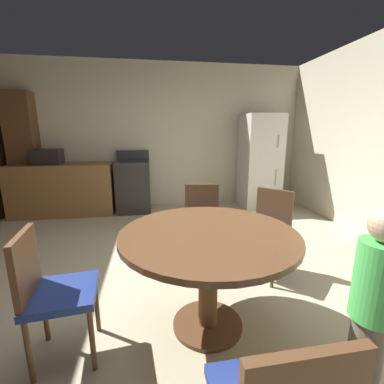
{
  "coord_description": "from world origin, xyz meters",
  "views": [
    {
      "loc": [
        -0.19,
        -2.18,
        1.44
      ],
      "look_at": [
        0.26,
        0.69,
        0.77
      ],
      "focal_mm": 24.31,
      "sensor_mm": 36.0,
      "label": 1
    }
  ],
  "objects": [
    {
      "name": "wall_back",
      "position": [
        0.0,
        3.0,
        1.35
      ],
      "size": [
        5.78,
        0.12,
        2.7
      ],
      "primitive_type": "cube",
      "color": "beige",
      "rests_on": "ground"
    },
    {
      "name": "pantry_column",
      "position": [
        -2.37,
        2.78,
        1.05
      ],
      "size": [
        0.44,
        0.36,
        2.1
      ],
      "primitive_type": "cube",
      "color": "brown",
      "rests_on": "ground"
    },
    {
      "name": "chair_west",
      "position": [
        -0.84,
        -0.63,
        0.5
      ],
      "size": [
        0.44,
        0.44,
        0.87
      ],
      "rotation": [
        0.0,
        0.0,
        6.4
      ],
      "color": "brown",
      "rests_on": "ground"
    },
    {
      "name": "chair_north",
      "position": [
        0.34,
        0.5,
        0.5
      ],
      "size": [
        0.46,
        0.46,
        0.87
      ],
      "rotation": [
        0.0,
        0.0,
        4.56
      ],
      "color": "brown",
      "rests_on": "ground"
    },
    {
      "name": "refrigerator",
      "position": [
        1.87,
        2.55,
        0.88
      ],
      "size": [
        0.68,
        0.68,
        1.76
      ],
      "color": "white",
      "rests_on": "ground"
    },
    {
      "name": "oven_range",
      "position": [
        -0.53,
        2.6,
        0.47
      ],
      "size": [
        0.6,
        0.6,
        1.1
      ],
      "color": "#2D2B28",
      "rests_on": "ground"
    },
    {
      "name": "ground_plane",
      "position": [
        0.0,
        0.0,
        0.0
      ],
      "size": [
        14.0,
        14.0,
        0.0
      ],
      "primitive_type": "plane",
      "color": "beige"
    },
    {
      "name": "dining_table",
      "position": [
        0.19,
        -0.52,
        0.61
      ],
      "size": [
        1.25,
        1.25,
        0.76
      ],
      "color": "brown",
      "rests_on": "ground"
    },
    {
      "name": "kitchen_counter",
      "position": [
        -1.74,
        2.6,
        0.45
      ],
      "size": [
        1.71,
        0.6,
        0.9
      ],
      "primitive_type": "cube",
      "color": "olive",
      "rests_on": "ground"
    },
    {
      "name": "chair_northeast",
      "position": [
        0.96,
        0.16,
        0.5
      ],
      "size": [
        0.56,
        0.56,
        0.87
      ],
      "rotation": [
        0.0,
        0.0,
        3.86
      ],
      "color": "brown",
      "rests_on": "ground"
    },
    {
      "name": "microwave",
      "position": [
        -1.94,
        2.6,
        1.03
      ],
      "size": [
        0.44,
        0.32,
        0.26
      ],
      "primitive_type": "cube",
      "color": "black",
      "rests_on": "kitchen_counter"
    },
    {
      "name": "person_child",
      "position": [
        0.91,
        -1.17,
        0.58
      ],
      "size": [
        0.31,
        0.31,
        1.09
      ],
      "rotation": [
        0.0,
        0.0,
        8.69
      ],
      "color": "#665B51",
      "rests_on": "ground"
    }
  ]
}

